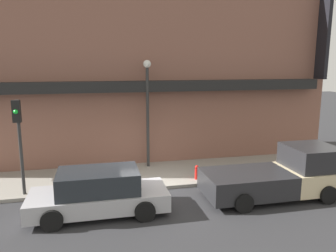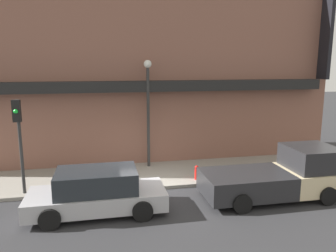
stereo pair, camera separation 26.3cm
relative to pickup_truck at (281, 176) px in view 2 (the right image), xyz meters
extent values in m
plane|color=#2D2D30|center=(-4.65, 1.56, -0.82)|extent=(80.00, 80.00, 0.00)
cube|color=gray|center=(-4.65, 3.24, -0.75)|extent=(36.00, 3.36, 0.14)
cube|color=brown|center=(-4.65, 6.42, 3.73)|extent=(19.80, 3.00, 9.10)
cube|color=black|center=(-4.65, 4.62, 3.12)|extent=(18.22, 0.60, 0.50)
cube|color=black|center=(4.75, 4.52, 6.83)|extent=(0.20, 0.80, 6.91)
cube|color=beige|center=(1.21, 0.00, -0.19)|extent=(2.12, 2.04, 0.82)
cube|color=#262628|center=(1.21, 0.00, 0.65)|extent=(1.80, 1.87, 0.85)
cube|color=#262628|center=(-1.44, 0.00, -0.19)|extent=(3.18, 2.04, 0.82)
cylinder|color=black|center=(1.27, 1.02, -0.48)|extent=(0.67, 0.22, 0.67)
cylinder|color=black|center=(1.27, -1.02, -0.48)|extent=(0.67, 0.22, 0.67)
cylinder|color=black|center=(-2.02, 1.02, -0.48)|extent=(0.67, 0.22, 0.67)
cylinder|color=black|center=(-2.02, -1.02, -0.48)|extent=(0.67, 0.22, 0.67)
cube|color=#ADADB2|center=(-6.80, 0.00, -0.33)|extent=(4.57, 1.82, 0.58)
cube|color=#23282D|center=(-6.80, 0.00, 0.33)|extent=(2.65, 1.63, 0.72)
cylinder|color=black|center=(-5.38, 0.91, -0.48)|extent=(0.67, 0.22, 0.67)
cylinder|color=black|center=(-5.38, -0.91, -0.48)|extent=(0.67, 0.22, 0.67)
cylinder|color=black|center=(-8.21, 0.91, -0.48)|extent=(0.67, 0.22, 0.67)
cylinder|color=black|center=(-8.21, -0.91, -0.48)|extent=(0.67, 0.22, 0.67)
cylinder|color=red|center=(-2.70, 2.09, -0.45)|extent=(0.17, 0.17, 0.47)
sphere|color=red|center=(-2.70, 2.09, -0.15)|extent=(0.16, 0.16, 0.16)
cylinder|color=#2D2D2D|center=(-4.42, 4.33, 1.65)|extent=(0.14, 0.14, 4.65)
sphere|color=silver|center=(-4.42, 4.33, 4.15)|extent=(0.36, 0.36, 0.36)
cylinder|color=#2D2D2D|center=(-9.54, 1.97, 1.11)|extent=(0.12, 0.12, 3.58)
cube|color=black|center=(-9.54, 1.81, 2.50)|extent=(0.28, 0.20, 0.80)
sphere|color=green|center=(-9.54, 1.69, 2.50)|extent=(0.16, 0.16, 0.16)
camera|label=1|loc=(-6.80, -10.60, 4.16)|focal=35.00mm
camera|label=2|loc=(-6.54, -10.65, 4.16)|focal=35.00mm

